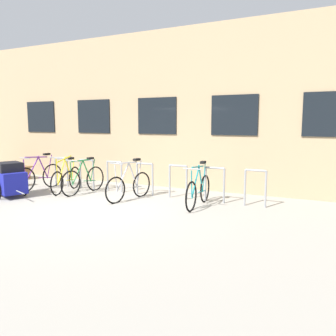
{
  "coord_description": "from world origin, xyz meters",
  "views": [
    {
      "loc": [
        4.93,
        -6.13,
        1.98
      ],
      "look_at": [
        1.15,
        1.6,
        0.83
      ],
      "focal_mm": 36.61,
      "sensor_mm": 36.0,
      "label": 1
    }
  ],
  "objects_px": {
    "bicycle_yellow": "(66,178)",
    "bicycle_silver": "(129,185)",
    "bike_trailer": "(10,179)",
    "bicycle_green": "(84,179)",
    "bicycle_teal": "(198,190)",
    "wooden_bench": "(12,168)",
    "bicycle_purple": "(39,176)",
    "backpack": "(19,179)"
  },
  "relations": [
    {
      "from": "bicycle_teal",
      "to": "backpack",
      "type": "relative_size",
      "value": 3.9
    },
    {
      "from": "bicycle_teal",
      "to": "backpack",
      "type": "height_order",
      "value": "bicycle_teal"
    },
    {
      "from": "bicycle_yellow",
      "to": "bicycle_purple",
      "type": "bearing_deg",
      "value": -173.26
    },
    {
      "from": "bicycle_purple",
      "to": "bicycle_green",
      "type": "relative_size",
      "value": 1.01
    },
    {
      "from": "bicycle_green",
      "to": "wooden_bench",
      "type": "height_order",
      "value": "bicycle_green"
    },
    {
      "from": "bicycle_yellow",
      "to": "bicycle_green",
      "type": "distance_m",
      "value": 0.61
    },
    {
      "from": "bicycle_yellow",
      "to": "bicycle_silver",
      "type": "bearing_deg",
      "value": -2.91
    },
    {
      "from": "bicycle_green",
      "to": "backpack",
      "type": "distance_m",
      "value": 2.5
    },
    {
      "from": "bicycle_teal",
      "to": "bicycle_purple",
      "type": "bearing_deg",
      "value": -178.3
    },
    {
      "from": "bicycle_teal",
      "to": "wooden_bench",
      "type": "bearing_deg",
      "value": 172.68
    },
    {
      "from": "bicycle_purple",
      "to": "bicycle_teal",
      "type": "bearing_deg",
      "value": 1.7
    },
    {
      "from": "bicycle_green",
      "to": "bike_trailer",
      "type": "bearing_deg",
      "value": -138.67
    },
    {
      "from": "bicycle_yellow",
      "to": "bicycle_teal",
      "type": "bearing_deg",
      "value": 0.51
    },
    {
      "from": "bicycle_teal",
      "to": "bicycle_green",
      "type": "distance_m",
      "value": 3.45
    },
    {
      "from": "bicycle_yellow",
      "to": "bicycle_teal",
      "type": "relative_size",
      "value": 0.96
    },
    {
      "from": "bicycle_purple",
      "to": "bicycle_silver",
      "type": "height_order",
      "value": "bicycle_purple"
    },
    {
      "from": "bicycle_yellow",
      "to": "bicycle_purple",
      "type": "relative_size",
      "value": 0.97
    },
    {
      "from": "bike_trailer",
      "to": "backpack",
      "type": "distance_m",
      "value": 1.62
    },
    {
      "from": "bicycle_silver",
      "to": "wooden_bench",
      "type": "xyz_separation_m",
      "value": [
        -5.69,
        1.12,
        -0.04
      ]
    },
    {
      "from": "bicycle_yellow",
      "to": "bicycle_green",
      "type": "bearing_deg",
      "value": 3.08
    },
    {
      "from": "bicycle_purple",
      "to": "backpack",
      "type": "distance_m",
      "value": 0.96
    },
    {
      "from": "bicycle_yellow",
      "to": "backpack",
      "type": "bearing_deg",
      "value": -179.11
    },
    {
      "from": "bicycle_purple",
      "to": "wooden_bench",
      "type": "relative_size",
      "value": 0.99
    },
    {
      "from": "bicycle_silver",
      "to": "wooden_bench",
      "type": "distance_m",
      "value": 5.8
    },
    {
      "from": "bicycle_green",
      "to": "backpack",
      "type": "relative_size",
      "value": 3.82
    },
    {
      "from": "bicycle_green",
      "to": "wooden_bench",
      "type": "relative_size",
      "value": 0.97
    },
    {
      "from": "bicycle_green",
      "to": "bike_trailer",
      "type": "relative_size",
      "value": 1.15
    },
    {
      "from": "bicycle_yellow",
      "to": "bike_trailer",
      "type": "distance_m",
      "value": 1.47
    },
    {
      "from": "bicycle_silver",
      "to": "bicycle_green",
      "type": "bearing_deg",
      "value": 174.84
    },
    {
      "from": "bicycle_teal",
      "to": "wooden_bench",
      "type": "distance_m",
      "value": 7.6
    },
    {
      "from": "bicycle_purple",
      "to": "wooden_bench",
      "type": "height_order",
      "value": "bicycle_purple"
    },
    {
      "from": "bicycle_yellow",
      "to": "bike_trailer",
      "type": "relative_size",
      "value": 1.13
    },
    {
      "from": "backpack",
      "to": "bike_trailer",
      "type": "bearing_deg",
      "value": -58.3
    },
    {
      "from": "bicycle_yellow",
      "to": "backpack",
      "type": "height_order",
      "value": "bicycle_yellow"
    },
    {
      "from": "bicycle_silver",
      "to": "bike_trailer",
      "type": "relative_size",
      "value": 1.12
    },
    {
      "from": "backpack",
      "to": "bicycle_green",
      "type": "bearing_deg",
      "value": -8.91
    },
    {
      "from": "bicycle_yellow",
      "to": "backpack",
      "type": "relative_size",
      "value": 3.76
    },
    {
      "from": "bicycle_purple",
      "to": "wooden_bench",
      "type": "xyz_separation_m",
      "value": [
        -2.53,
        1.12,
        -0.06
      ]
    },
    {
      "from": "wooden_bench",
      "to": "bicycle_purple",
      "type": "bearing_deg",
      "value": -23.83
    },
    {
      "from": "bicycle_silver",
      "to": "backpack",
      "type": "height_order",
      "value": "bicycle_silver"
    },
    {
      "from": "bicycle_green",
      "to": "wooden_bench",
      "type": "xyz_separation_m",
      "value": [
        -4.09,
        0.97,
        -0.05
      ]
    },
    {
      "from": "bicycle_teal",
      "to": "bicycle_yellow",
      "type": "bearing_deg",
      "value": -179.49
    }
  ]
}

